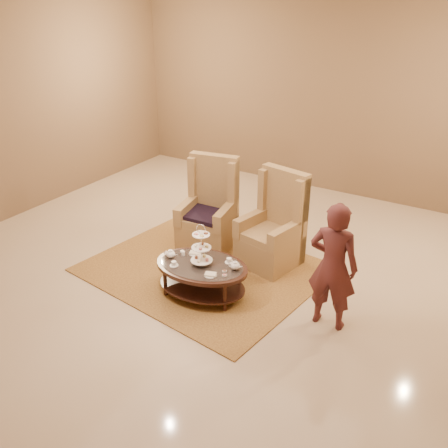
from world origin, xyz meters
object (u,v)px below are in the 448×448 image
Objects in this scene: armchair_right at (274,233)px; tea_table at (202,270)px; armchair_left at (209,217)px; person at (333,266)px.

tea_table is at bearing -96.14° from armchair_right.
armchair_left is at bearing 111.82° from tea_table.
armchair_left reaches higher than armchair_right.
armchair_left reaches higher than tea_table.
tea_table is 1.31m from armchair_right.
person is at bearing -32.89° from armchair_left.
armchair_left is 1.07m from armchair_right.
armchair_left is 0.89× the size of person.
armchair_right is at bearing -8.92° from armchair_left.
armchair_right is at bearing 64.92° from tea_table.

